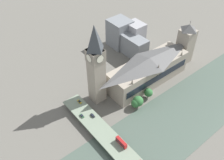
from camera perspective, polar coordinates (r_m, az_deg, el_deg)
ground_plane at (r=235.86m, az=9.27°, el=-2.99°), size 600.00×600.00×0.00m
river_water at (r=222.58m, az=15.68°, el=-7.76°), size 57.00×360.00×0.30m
parliament_hall at (r=238.63m, az=8.29°, el=2.28°), size 25.48×83.87×28.06m
clock_tower at (r=202.27m, az=-3.70°, el=3.62°), size 12.75×12.75×75.09m
victoria_tower at (r=269.17m, az=16.46°, el=8.01°), size 14.01×14.01×47.61m
road_bridge at (r=187.45m, az=2.85°, el=-16.87°), size 146.00×15.43×4.97m
double_decker_bus_mid at (r=189.17m, az=2.14°, el=-14.02°), size 10.64×2.60×4.75m
car_northbound_lead at (r=207.55m, az=-4.46°, el=-8.09°), size 4.77×1.92×1.56m
car_northbound_mid at (r=208.28m, az=-6.90°, el=-8.11°), size 4.66×1.89×1.50m
car_southbound_lead at (r=219.25m, az=-7.46°, el=-4.93°), size 4.78×1.78×1.43m
city_block_west at (r=287.64m, az=1.74°, el=10.70°), size 23.38×22.38×31.64m
city_block_center at (r=273.36m, az=5.12°, el=7.60°), size 28.98×15.84×22.61m
city_block_east at (r=285.59m, az=5.24°, el=10.12°), size 19.73×16.60×30.15m
tree_embankment_near at (r=226.97m, az=8.34°, el=-2.86°), size 7.80×7.80×10.07m
tree_embankment_mid at (r=217.78m, az=5.97°, el=-4.84°), size 9.36×9.36×11.23m
tree_embankment_far at (r=217.08m, az=5.42°, el=-5.30°), size 7.80×7.80×9.62m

